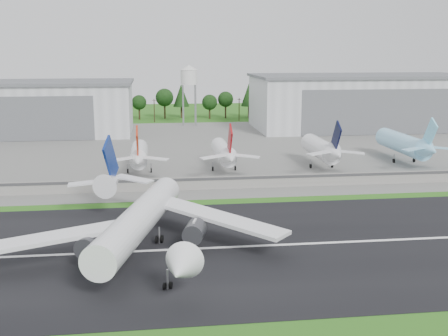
{
  "coord_description": "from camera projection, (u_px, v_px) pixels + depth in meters",
  "views": [
    {
      "loc": [
        -23.13,
        -89.31,
        36.53
      ],
      "look_at": [
        -6.52,
        40.0,
        9.0
      ],
      "focal_mm": 45.0,
      "sensor_mm": 36.0,
      "label": 1
    }
  ],
  "objects": [
    {
      "name": "ground",
      "position": [
        291.0,
        265.0,
        97.1
      ],
      "size": [
        600.0,
        600.0,
        0.0
      ],
      "primitive_type": "plane",
      "color": "#266417",
      "rests_on": "ground"
    },
    {
      "name": "runway",
      "position": [
        278.0,
        245.0,
        106.8
      ],
      "size": [
        320.0,
        60.0,
        0.1
      ],
      "primitive_type": "cube",
      "color": "black",
      "rests_on": "ground"
    },
    {
      "name": "runway_centerline",
      "position": [
        278.0,
        245.0,
        106.78
      ],
      "size": [
        220.0,
        1.0,
        0.02
      ],
      "primitive_type": "cube",
      "color": "white",
      "rests_on": "runway"
    },
    {
      "name": "apron",
      "position": [
        214.0,
        148.0,
        213.55
      ],
      "size": [
        320.0,
        150.0,
        0.1
      ],
      "primitive_type": "cube",
      "color": "slate",
      "rests_on": "ground"
    },
    {
      "name": "blast_fence",
      "position": [
        241.0,
        182.0,
        150.09
      ],
      "size": [
        240.0,
        0.61,
        3.5
      ],
      "color": "gray",
      "rests_on": "ground"
    },
    {
      "name": "hangar_west",
      "position": [
        21.0,
        108.0,
        244.77
      ],
      "size": [
        97.0,
        44.0,
        23.2
      ],
      "color": "silver",
      "rests_on": "ground"
    },
    {
      "name": "hangar_east",
      "position": [
        362.0,
        102.0,
        263.89
      ],
      "size": [
        102.0,
        47.0,
        25.2
      ],
      "color": "silver",
      "rests_on": "ground"
    },
    {
      "name": "water_tower",
      "position": [
        189.0,
        75.0,
        270.94
      ],
      "size": [
        8.4,
        8.4,
        29.4
      ],
      "color": "#99999E",
      "rests_on": "ground"
    },
    {
      "name": "utility_poles",
      "position": [
        197.0,
        122.0,
        291.19
      ],
      "size": [
        230.0,
        3.0,
        12.0
      ],
      "primitive_type": null,
      "color": "black",
      "rests_on": "ground"
    },
    {
      "name": "treeline",
      "position": [
        195.0,
        118.0,
        305.75
      ],
      "size": [
        320.0,
        16.0,
        22.0
      ],
      "primitive_type": null,
      "color": "black",
      "rests_on": "ground"
    },
    {
      "name": "main_airliner",
      "position": [
        140.0,
        227.0,
        102.16
      ],
      "size": [
        55.44,
        58.52,
        18.17
      ],
      "rotation": [
        0.0,
        0.0,
        2.89
      ],
      "color": "white",
      "rests_on": "runway"
    },
    {
      "name": "ground_vehicle",
      "position": [
        112.0,
        251.0,
        102.02
      ],
      "size": [
        4.4,
        2.23,
        1.19
      ],
      "primitive_type": "imported",
      "rotation": [
        0.0,
        0.0,
        1.63
      ],
      "color": "yellow",
      "rests_on": "runway"
    },
    {
      "name": "parked_jet_red_a",
      "position": [
        139.0,
        155.0,
        166.72
      ],
      "size": [
        7.36,
        31.29,
        16.37
      ],
      "color": "white",
      "rests_on": "ground"
    },
    {
      "name": "parked_jet_red_b",
      "position": [
        225.0,
        153.0,
        169.93
      ],
      "size": [
        7.36,
        31.29,
        16.43
      ],
      "color": "white",
      "rests_on": "ground"
    },
    {
      "name": "parked_jet_navy",
      "position": [
        323.0,
        149.0,
        173.77
      ],
      "size": [
        7.36,
        31.29,
        16.8
      ],
      "color": "white",
      "rests_on": "ground"
    },
    {
      "name": "parked_jet_skyblue",
      "position": [
        407.0,
        144.0,
        182.31
      ],
      "size": [
        7.36,
        37.29,
        17.0
      ],
      "color": "#91D6FB",
      "rests_on": "ground"
    }
  ]
}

